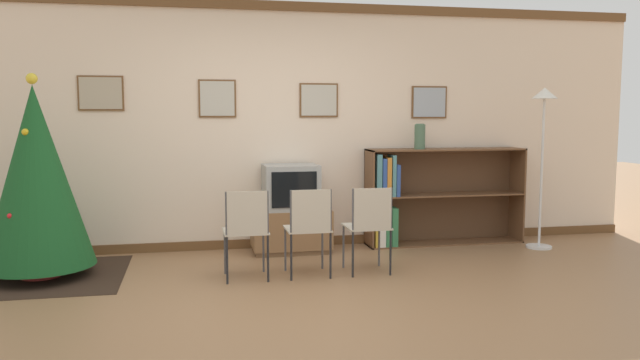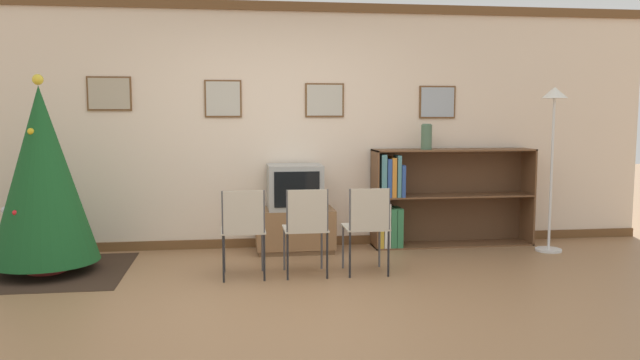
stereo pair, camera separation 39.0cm
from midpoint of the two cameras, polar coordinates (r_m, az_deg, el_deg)
ground_plane at (r=5.00m, az=0.19°, el=-11.31°), size 24.00×24.00×0.00m
wall_back at (r=6.95m, az=-2.36°, el=4.95°), size 8.66×0.11×2.70m
area_rug at (r=6.40m, az=-22.09°, el=-7.81°), size 1.48×1.44×0.01m
christmas_tree at (r=6.25m, az=-22.43°, el=0.41°), size 0.98×0.98×1.84m
tv_console at (r=6.78m, az=-0.66°, el=-4.59°), size 0.84×0.49×0.47m
television at (r=6.70m, az=-0.66°, el=-0.64°), size 0.58×0.48×0.48m
folding_chair_left at (r=5.63m, az=-5.05°, el=-4.37°), size 0.40×0.40×0.82m
folding_chair_center at (r=5.69m, az=0.70°, el=-4.24°), size 0.40×0.40×0.82m
folding_chair_right at (r=5.80m, az=6.28°, el=-4.08°), size 0.40×0.40×0.82m
bookshelf at (r=7.15m, az=11.16°, el=-1.79°), size 1.83×0.36×1.09m
vase at (r=7.04m, az=11.28°, el=3.93°), size 0.12×0.12×0.28m
standing_lamp at (r=7.19m, az=22.04°, el=4.61°), size 0.28×0.28×1.77m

